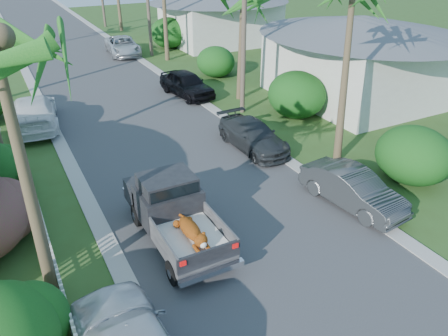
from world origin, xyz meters
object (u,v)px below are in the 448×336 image
parked_car_rd (123,46)px  utility_pole_b (244,28)px  parked_car_rf (187,84)px  house_right_near (359,61)px  parked_car_rm (253,136)px  pickup_truck (172,208)px  parked_car_lf (33,112)px  parked_car_rn (353,189)px  house_right_far (219,19)px

parked_car_rd → utility_pole_b: 16.97m
parked_car_rf → parked_car_rd: (-0.38, 12.35, -0.03)m
house_right_near → utility_pole_b: (-7.40, 1.00, 2.38)m
parked_car_rm → utility_pole_b: bearing=64.4°
pickup_truck → utility_pole_b: bearing=48.6°
utility_pole_b → pickup_truck: bearing=-131.4°
parked_car_lf → pickup_truck: bearing=109.4°
parked_car_rn → parked_car_rf: bearing=83.9°
parked_car_rm → parked_car_rd: (-0.00, 20.82, 0.08)m
parked_car_rd → parked_car_lf: parked_car_lf is taller
parked_car_lf → house_right_far: (18.00, 13.86, 1.31)m
parked_car_rn → parked_car_rd: 26.70m
pickup_truck → utility_pole_b: 12.32m
house_right_far → pickup_truck: bearing=-120.5°
parked_car_rn → house_right_far: 28.69m
parked_car_rm → parked_car_rd: 20.82m
house_right_far → house_right_near: bearing=-90.0°
parked_car_rn → parked_car_rm: (-0.65, 5.87, -0.05)m
parked_car_rf → parked_car_lf: parked_car_lf is taller
pickup_truck → parked_car_lf: size_ratio=0.92×
parked_car_rn → parked_car_rf: 14.35m
pickup_truck → parked_car_rf: (6.18, 12.89, -0.26)m
pickup_truck → parked_car_lf: 12.30m
parked_car_rn → house_right_far: (8.75, 27.29, 1.44)m
house_right_far → parked_car_lf: bearing=-142.4°
parked_car_rm → parked_car_rd: size_ratio=0.84×
parked_car_rm → utility_pole_b: 6.27m
house_right_near → utility_pole_b: 7.84m
parked_car_rm → house_right_near: bearing=18.7°
pickup_truck → house_right_near: 17.14m
pickup_truck → house_right_far: bearing=59.5°
parked_car_rf → utility_pole_b: bearing=-76.1°
parked_car_lf → parked_car_rn: bearing=130.8°
utility_pole_b → house_right_near: bearing=-7.7°
parked_car_rd → house_right_near: house_right_near is taller
parked_car_rd → parked_car_lf: (-8.60, -13.26, 0.09)m
parked_car_rd → pickup_truck: bearing=-97.2°
parked_car_rf → house_right_far: (9.02, 12.94, 1.37)m
parked_car_rf → parked_car_rd: 12.35m
parked_car_rm → parked_car_lf: (-8.60, 7.56, 0.17)m
pickup_truck → parked_car_rm: size_ratio=1.17×
house_right_near → parked_car_rf: bearing=150.7°
pickup_truck → parked_car_rd: pickup_truck is taller
parked_car_rf → house_right_far: size_ratio=0.49×
parked_car_lf → utility_pole_b: bearing=169.8°
pickup_truck → house_right_near: bearing=27.3°
parked_car_rm → house_right_far: house_right_far is taller
pickup_truck → parked_car_rd: 25.90m
utility_pole_b → parked_car_rd: bearing=97.0°
house_right_near → parked_car_lf: bearing=167.0°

